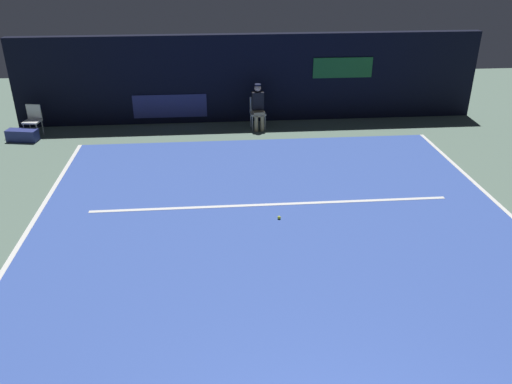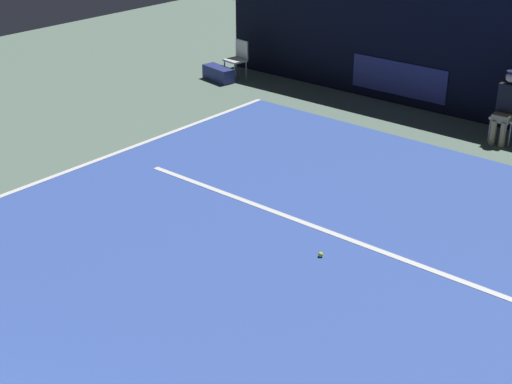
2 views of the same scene
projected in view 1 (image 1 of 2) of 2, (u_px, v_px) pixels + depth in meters
ground_plane at (285, 261)px, 9.01m from camera, size 28.28×28.28×0.00m
court_surface at (285, 261)px, 9.01m from camera, size 9.68×12.17×0.01m
line_sideline_right at (1, 274)px, 8.63m from camera, size 0.10×12.17×0.01m
line_service at (271, 205)px, 10.91m from camera, size 7.55×0.10×0.01m
back_wall at (250, 78)px, 15.54m from camera, size 13.89×0.33×2.60m
line_judge_on_chair at (258, 106)px, 15.06m from camera, size 0.47×0.55×1.32m
courtside_chair_near at (33, 119)px, 14.60m from camera, size 0.50×0.48×0.88m
tennis_ball at (279, 218)px, 10.34m from camera, size 0.07×0.07×0.07m
equipment_bag at (22, 135)px, 14.35m from camera, size 0.89×0.47×0.32m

